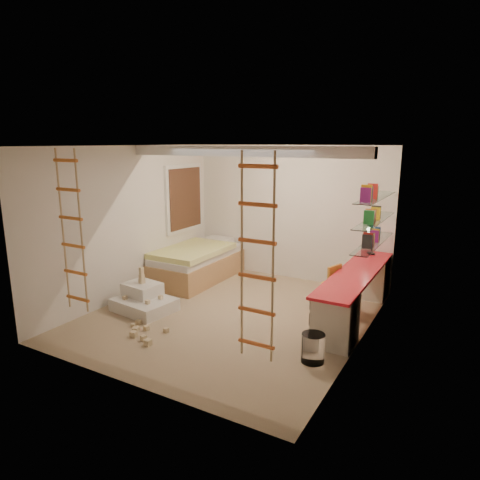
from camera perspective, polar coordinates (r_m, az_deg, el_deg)
The scene contains 15 objects.
floor at distance 6.82m, azimuth -1.26°, elevation -9.95°, with size 4.50×4.50×0.00m, color #927E5E.
ceiling_beam at distance 6.55m, azimuth 0.00°, elevation 11.77°, with size 4.00×0.18×0.16m, color white.
window_frame at distance 8.70m, azimuth -7.48°, elevation 5.54°, with size 0.06×1.15×1.35m, color white.
window_blind at distance 8.68m, azimuth -7.27°, elevation 5.53°, with size 0.02×1.00×1.20m, color #4C2D1E.
rope_ladder_left at distance 5.96m, azimuth -21.50°, elevation 1.00°, with size 0.41×0.04×2.13m, color #C36621, non-canonical shape.
rope_ladder_right at distance 4.26m, azimuth 2.29°, elevation -2.60°, with size 0.41×0.04×2.13m, color #D95325, non-canonical shape.
waste_bin at distance 5.49m, azimuth 9.71°, elevation -14.00°, with size 0.29×0.29×0.36m, color white.
desk at distance 6.82m, azimuth 15.16°, elevation -6.78°, with size 0.56×2.80×0.75m.
shelves at distance 6.77m, azimuth 17.53°, elevation 2.52°, with size 0.25×1.80×0.71m.
bed at distance 8.45m, azimuth -5.68°, elevation -3.09°, with size 1.02×2.00×0.69m.
task_lamp at distance 7.54m, azimuth 16.97°, elevation 0.76°, with size 0.14×0.36×0.57m.
swivel_chair at distance 6.89m, azimuth 12.44°, elevation -7.36°, with size 0.61×0.61×0.81m.
play_platform at distance 7.14m, azimuth -12.71°, elevation -7.84°, with size 0.99×0.82×0.41m.
toy_blocks at distance 6.64m, azimuth -12.89°, elevation -9.24°, with size 1.16×1.10×0.68m.
books at distance 6.76m, azimuth 17.56°, elevation 3.05°, with size 0.14×0.70×0.92m.
Camera 1 is at (3.21, -5.40, 2.65)m, focal length 32.00 mm.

